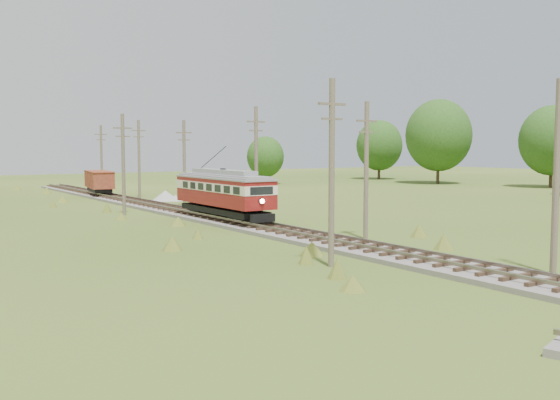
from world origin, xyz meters
TOP-DOWN VIEW (x-y plane):
  - railbed_main at (0.00, 34.00)m, footprint 3.60×96.00m
  - streetcar at (-0.00, 30.63)m, footprint 2.85×11.67m
  - gondola at (0.00, 61.00)m, footprint 3.57×7.77m
  - gravel_pile at (4.50, 51.75)m, footprint 3.10×3.28m
  - utility_pole_r_1 at (3.10, 5.00)m, footprint 0.30×0.30m
  - utility_pole_r_2 at (3.30, 18.00)m, footprint 1.60×0.30m
  - utility_pole_r_3 at (3.20, 31.00)m, footprint 1.60×0.30m
  - utility_pole_r_4 at (3.00, 44.00)m, footprint 1.60×0.30m
  - utility_pole_r_5 at (3.40, 57.00)m, footprint 1.60×0.30m
  - utility_pole_r_6 at (3.20, 70.00)m, footprint 1.60×0.30m
  - utility_pole_l_a at (-4.20, 12.00)m, footprint 1.60×0.30m
  - utility_pole_l_b at (-4.50, 40.00)m, footprint 1.60×0.30m
  - tree_right_3 at (60.00, 42.00)m, footprint 9.24×9.24m
  - tree_right_4 at (54.00, 58.00)m, footprint 10.50×10.50m
  - tree_right_5 at (56.00, 74.00)m, footprint 8.40×8.40m
  - tree_mid_b at (30.00, 72.00)m, footprint 5.88×5.88m

SIDE VIEW (x-z plane):
  - railbed_main at x=0.00m, z-range -0.09..0.48m
  - gravel_pile at x=4.50m, z-range -0.04..1.09m
  - gondola at x=0.00m, z-range 0.66..3.14m
  - streetcar at x=0.00m, z-range -0.15..5.16m
  - utility_pole_r_4 at x=3.00m, z-range 0.12..8.52m
  - tree_mid_b at x=30.00m, z-range 0.54..8.12m
  - utility_pole_r_1 at x=3.10m, z-range 0.00..8.80m
  - utility_pole_r_2 at x=3.30m, z-range 0.12..8.72m
  - utility_pole_l_b at x=-4.50m, z-range 0.12..8.72m
  - utility_pole_r_6 at x=3.20m, z-range 0.12..8.82m
  - utility_pole_r_5 at x=3.40m, z-range 0.13..9.03m
  - utility_pole_r_3 at x=3.20m, z-range 0.13..9.13m
  - utility_pole_l_a at x=-4.20m, z-range 0.13..9.13m
  - tree_right_5 at x=56.00m, z-range 0.78..11.60m
  - tree_right_3 at x=60.00m, z-range 0.86..12.77m
  - tree_right_4 at x=54.00m, z-range 0.98..14.51m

